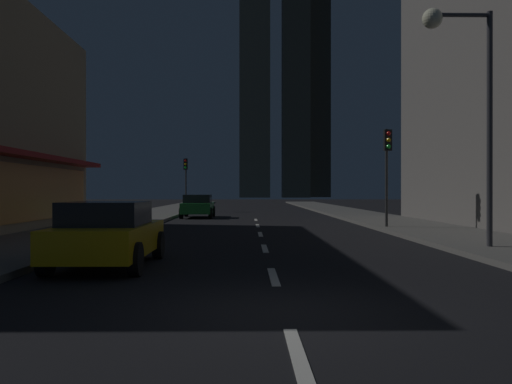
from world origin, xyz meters
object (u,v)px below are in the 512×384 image
object	(u,v)px
car_parked_near	(108,234)
traffic_light_near_right	(387,156)
fire_hydrant_far_left	(144,214)
street_lamp_right	(460,69)
car_parked_far	(198,206)
traffic_light_far_left	(186,172)

from	to	relation	value
car_parked_near	traffic_light_near_right	size ratio (longest dim) A/B	1.01
fire_hydrant_far_left	street_lamp_right	xyz separation A→B (m)	(11.28, -13.54, 4.61)
car_parked_far	traffic_light_far_left	world-z (taller)	traffic_light_far_left
car_parked_near	traffic_light_far_left	xyz separation A→B (m)	(-1.90, 32.35, 2.45)
car_parked_near	car_parked_far	world-z (taller)	same
fire_hydrant_far_left	street_lamp_right	bearing A→B (deg)	-50.21
fire_hydrant_far_left	traffic_light_far_left	bearing A→B (deg)	88.56
traffic_light_far_left	street_lamp_right	world-z (taller)	street_lamp_right
traffic_light_near_right	street_lamp_right	xyz separation A→B (m)	(-0.12, -8.28, 1.87)
car_parked_far	street_lamp_right	world-z (taller)	street_lamp_right
car_parked_near	street_lamp_right	xyz separation A→B (m)	(8.98, 2.85, 4.33)
traffic_light_near_right	street_lamp_right	bearing A→B (deg)	-90.83
fire_hydrant_far_left	traffic_light_near_right	distance (m)	12.85
car_parked_far	fire_hydrant_far_left	distance (m)	6.23
car_parked_near	fire_hydrant_far_left	world-z (taller)	car_parked_near
traffic_light_near_right	fire_hydrant_far_left	bearing A→B (deg)	155.23
fire_hydrant_far_left	traffic_light_near_right	size ratio (longest dim) A/B	0.16
traffic_light_far_left	car_parked_near	bearing A→B (deg)	-86.64
car_parked_near	car_parked_far	size ratio (longest dim) A/B	1.00
car_parked_near	car_parked_far	distance (m)	22.18
car_parked_far	street_lamp_right	bearing A→B (deg)	-65.08
car_parked_near	traffic_light_near_right	xyz separation A→B (m)	(9.10, 11.13, 2.45)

